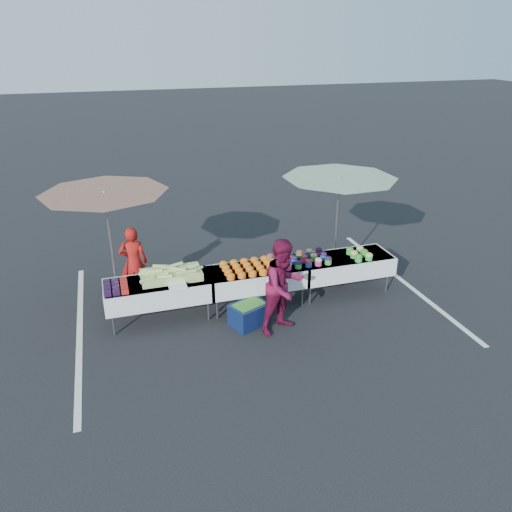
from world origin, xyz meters
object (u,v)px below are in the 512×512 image
object	(u,v)px
umbrella_left	(106,202)
storage_bin	(249,314)
table_left	(158,290)
customer	(284,286)
umbrella_right	(339,187)
table_right	(344,264)
table_center	(256,276)
vendor	(134,262)

from	to	relation	value
umbrella_left	storage_bin	world-z (taller)	umbrella_left
table_left	storage_bin	size ratio (longest dim) A/B	2.48
customer	umbrella_right	size ratio (longest dim) A/B	0.59
table_right	umbrella_right	world-z (taller)	umbrella_right
table_center	umbrella_right	bearing A→B (deg)	12.66
table_left	storage_bin	bearing A→B (deg)	-23.89
table_center	vendor	bearing A→B (deg)	154.81
customer	storage_bin	bearing A→B (deg)	126.76
table_left	storage_bin	world-z (taller)	table_left
vendor	umbrella_left	distance (m)	1.41
table_center	customer	world-z (taller)	customer
table_center	table_left	bearing A→B (deg)	180.00
table_left	table_center	bearing A→B (deg)	0.00
vendor	customer	world-z (taller)	customer
table_center	table_right	world-z (taller)	same
umbrella_left	storage_bin	distance (m)	3.15
table_center	umbrella_left	xyz separation A→B (m)	(-2.50, 0.70, 1.46)
storage_bin	table_right	bearing A→B (deg)	-6.28
table_right	umbrella_left	size ratio (longest dim) A/B	0.81
table_right	umbrella_right	size ratio (longest dim) A/B	0.66
table_right	customer	xyz separation A→B (m)	(-1.61, -0.97, 0.25)
umbrella_right	vendor	bearing A→B (deg)	171.24
table_right	storage_bin	distance (m)	2.26
table_left	table_right	bearing A→B (deg)	0.00
table_right	storage_bin	xyz separation A→B (m)	(-2.13, -0.65, -0.37)
table_center	umbrella_right	size ratio (longest dim) A/B	0.66
table_left	customer	bearing A→B (deg)	-25.98
umbrella_left	vendor	bearing A→B (deg)	39.27
table_right	customer	bearing A→B (deg)	-149.00
table_left	storage_bin	xyz separation A→B (m)	(1.47, -0.65, -0.37)
table_center	table_right	xyz separation A→B (m)	(1.80, 0.00, 0.00)
table_center	customer	bearing A→B (deg)	-79.02
umbrella_left	storage_bin	xyz separation A→B (m)	(2.17, -1.35, -1.83)
umbrella_left	umbrella_right	xyz separation A→B (m)	(4.28, -0.30, -0.01)
table_center	customer	xyz separation A→B (m)	(0.19, -0.97, 0.25)
customer	storage_bin	distance (m)	0.87
table_right	vendor	bearing A→B (deg)	165.69
table_left	vendor	xyz separation A→B (m)	(-0.33, 1.00, 0.14)
table_right	storage_bin	size ratio (longest dim) A/B	2.48
customer	umbrella_left	distance (m)	3.39
customer	storage_bin	size ratio (longest dim) A/B	2.23
table_right	vendor	size ratio (longest dim) A/B	1.29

